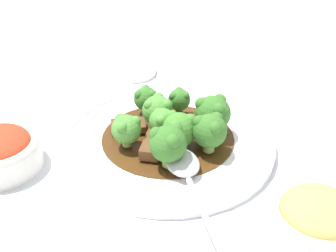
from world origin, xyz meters
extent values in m
plane|color=silver|center=(0.00, 0.00, 0.00)|extent=(4.00, 4.00, 0.00)
cylinder|color=white|center=(0.00, 0.00, 0.01)|extent=(0.30, 0.30, 0.01)
torus|color=white|center=(0.00, 0.00, 0.01)|extent=(0.30, 0.30, 0.01)
cylinder|color=#4C2D14|center=(0.00, 0.00, 0.01)|extent=(0.18, 0.18, 0.00)
cube|color=brown|center=(0.05, 0.03, 0.02)|extent=(0.05, 0.06, 0.01)
cube|color=brown|center=(-0.01, 0.04, 0.03)|extent=(0.05, 0.06, 0.01)
cube|color=brown|center=(0.01, -0.04, 0.02)|extent=(0.07, 0.07, 0.01)
cylinder|color=#7FA84C|center=(0.00, 0.01, 0.03)|extent=(0.01, 0.01, 0.01)
sphere|color=#4C8E38|center=(0.00, 0.01, 0.04)|extent=(0.04, 0.04, 0.04)
sphere|color=#4C8E38|center=(0.01, 0.01, 0.06)|extent=(0.01, 0.01, 0.01)
sphere|color=#4C8E38|center=(-0.01, 0.02, 0.06)|extent=(0.01, 0.01, 0.01)
sphere|color=#4C8E38|center=(-0.01, 0.00, 0.06)|extent=(0.01, 0.01, 0.01)
cylinder|color=#7FA84C|center=(-0.06, -0.02, 0.03)|extent=(0.01, 0.01, 0.01)
sphere|color=#387028|center=(-0.06, -0.02, 0.05)|extent=(0.04, 0.04, 0.04)
sphere|color=#387028|center=(-0.05, -0.01, 0.06)|extent=(0.02, 0.02, 0.02)
sphere|color=#387028|center=(-0.08, -0.01, 0.06)|extent=(0.02, 0.02, 0.02)
sphere|color=#387028|center=(-0.06, -0.03, 0.06)|extent=(0.02, 0.02, 0.02)
cylinder|color=#8EB756|center=(0.02, 0.00, 0.03)|extent=(0.01, 0.01, 0.01)
sphere|color=#4C8E38|center=(0.02, 0.00, 0.05)|extent=(0.04, 0.04, 0.04)
sphere|color=#4C8E38|center=(0.02, 0.01, 0.06)|extent=(0.02, 0.02, 0.02)
sphere|color=#4C8E38|center=(0.01, -0.01, 0.06)|extent=(0.02, 0.02, 0.02)
sphere|color=#4C8E38|center=(0.03, -0.01, 0.06)|extent=(0.02, 0.02, 0.02)
cylinder|color=#7FA84C|center=(-0.03, 0.01, 0.02)|extent=(0.02, 0.02, 0.01)
sphere|color=#427F2D|center=(-0.03, 0.01, 0.04)|extent=(0.05, 0.05, 0.05)
sphere|color=#427F2D|center=(-0.04, 0.02, 0.06)|extent=(0.02, 0.02, 0.02)
sphere|color=#427F2D|center=(-0.04, -0.01, 0.06)|extent=(0.02, 0.02, 0.02)
sphere|color=#427F2D|center=(-0.01, 0.01, 0.06)|extent=(0.02, 0.02, 0.02)
cylinder|color=#8EB756|center=(-0.05, 0.04, 0.03)|extent=(0.02, 0.02, 0.02)
sphere|color=#387028|center=(-0.05, 0.04, 0.05)|extent=(0.05, 0.05, 0.05)
sphere|color=#387028|center=(-0.07, 0.05, 0.06)|extent=(0.02, 0.02, 0.02)
sphere|color=#387028|center=(-0.05, 0.03, 0.06)|extent=(0.02, 0.02, 0.02)
sphere|color=#387028|center=(-0.04, 0.05, 0.06)|extent=(0.02, 0.02, 0.02)
cylinder|color=#8EB756|center=(0.03, -0.05, 0.03)|extent=(0.01, 0.01, 0.01)
sphere|color=#387028|center=(0.03, -0.05, 0.04)|extent=(0.03, 0.03, 0.03)
sphere|color=#387028|center=(0.02, -0.05, 0.05)|extent=(0.01, 0.01, 0.01)
sphere|color=#387028|center=(0.04, -0.05, 0.05)|extent=(0.01, 0.01, 0.01)
sphere|color=#387028|center=(0.03, -0.04, 0.05)|extent=(0.01, 0.01, 0.01)
cylinder|color=#8EB756|center=(0.02, 0.06, 0.02)|extent=(0.01, 0.01, 0.01)
sphere|color=#4C8E38|center=(0.02, 0.06, 0.04)|extent=(0.04, 0.04, 0.04)
sphere|color=#4C8E38|center=(0.01, 0.05, 0.05)|extent=(0.01, 0.01, 0.01)
sphere|color=#4C8E38|center=(0.03, 0.06, 0.05)|extent=(0.01, 0.01, 0.01)
sphere|color=#4C8E38|center=(0.01, 0.07, 0.05)|extent=(0.01, 0.01, 0.01)
cylinder|color=#7FA84C|center=(-0.03, -0.05, 0.03)|extent=(0.02, 0.02, 0.01)
sphere|color=#387028|center=(-0.03, -0.05, 0.05)|extent=(0.05, 0.05, 0.05)
sphere|color=#387028|center=(-0.03, -0.07, 0.06)|extent=(0.02, 0.02, 0.02)
sphere|color=#387028|center=(-0.02, -0.04, 0.06)|extent=(0.02, 0.02, 0.02)
sphere|color=#387028|center=(-0.05, -0.05, 0.06)|extent=(0.02, 0.02, 0.02)
cylinder|color=#8EB756|center=(0.07, -0.02, 0.02)|extent=(0.01, 0.01, 0.01)
sphere|color=#387028|center=(0.07, -0.02, 0.04)|extent=(0.04, 0.04, 0.04)
sphere|color=#387028|center=(0.08, -0.02, 0.05)|extent=(0.01, 0.01, 0.01)
sphere|color=#387028|center=(0.07, -0.01, 0.05)|extent=(0.01, 0.01, 0.01)
sphere|color=#387028|center=(0.06, -0.02, 0.05)|extent=(0.01, 0.01, 0.01)
ellipsoid|color=silver|center=(-0.07, 0.03, 0.03)|extent=(0.07, 0.07, 0.01)
cylinder|color=silver|center=(-0.16, 0.08, 0.02)|extent=(0.14, 0.08, 0.01)
cylinder|color=white|center=(0.11, 0.20, 0.00)|extent=(0.06, 0.06, 0.01)
cylinder|color=white|center=(-0.24, 0.00, 0.00)|extent=(0.06, 0.06, 0.01)
cylinder|color=white|center=(-0.24, 0.00, 0.02)|extent=(0.11, 0.11, 0.04)
torus|color=white|center=(-0.24, 0.00, 0.04)|extent=(0.11, 0.11, 0.01)
ellipsoid|color=tan|center=(-0.24, 0.00, 0.05)|extent=(0.08, 0.08, 0.03)
cylinder|color=white|center=(0.22, -0.10, 0.01)|extent=(0.08, 0.08, 0.01)
torus|color=white|center=(0.22, -0.10, 0.01)|extent=(0.08, 0.08, 0.01)
camera|label=1|loc=(-0.41, 0.35, 0.37)|focal=50.00mm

